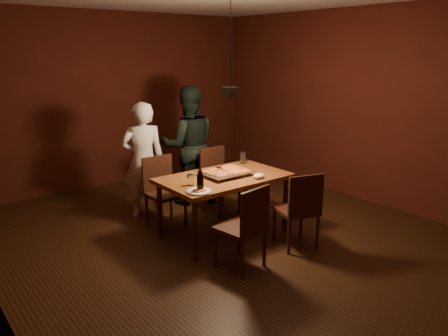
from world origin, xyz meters
TOP-DOWN VIEW (x-y plane):
  - room_shell at (0.00, 0.00)m, footprint 6.00×6.00m
  - dining_table at (0.02, 0.13)m, footprint 1.50×0.90m
  - chair_far_left at (-0.40, 0.88)m, footprint 0.43×0.43m
  - chair_far_right at (0.47, 0.87)m, footprint 0.43×0.43m
  - chair_near_left at (-0.34, -0.69)m, footprint 0.48×0.48m
  - chair_near_right at (0.46, -0.69)m, footprint 0.53×0.53m
  - pizza_tray at (0.05, 0.15)m, footprint 0.55×0.45m
  - pizza_meat at (-0.07, 0.16)m, footprint 0.27×0.39m
  - pizza_cheese at (0.17, 0.14)m, footprint 0.28×0.42m
  - spatula at (0.04, 0.16)m, footprint 0.12×0.25m
  - beer_bottle_a at (-0.52, -0.14)m, footprint 0.06×0.06m
  - beer_bottle_b at (-0.52, -0.15)m, footprint 0.06×0.06m
  - water_glass_left at (-0.49, 0.08)m, footprint 0.08×0.08m
  - water_glass_right at (0.58, 0.45)m, footprint 0.07×0.07m
  - plate_slice at (-0.56, -0.18)m, footprint 0.26×0.26m
  - napkin at (0.28, -0.19)m, footprint 0.14×0.11m
  - diner_white at (-0.43, 1.30)m, footprint 0.66×0.54m
  - diner_dark at (0.36, 1.41)m, footprint 1.03×0.94m
  - pendant_lamp at (0.00, 0.00)m, footprint 0.18×0.18m

SIDE VIEW (x-z plane):
  - chair_far_left at x=-0.40m, z-range 0.29..0.78m
  - chair_far_right at x=0.47m, z-range 0.29..0.78m
  - chair_near_left at x=-0.34m, z-range 0.29..0.78m
  - chair_near_right at x=0.46m, z-range 0.29..0.78m
  - dining_table at x=0.02m, z-range 0.30..1.05m
  - plate_slice at x=-0.56m, z-range 0.75..0.77m
  - pizza_tray at x=0.05m, z-range 0.75..0.80m
  - diner_white at x=-0.43m, z-range 0.00..1.56m
  - napkin at x=0.28m, z-range 0.75..0.81m
  - pizza_meat at x=-0.07m, z-range 0.80..0.82m
  - pizza_cheese at x=0.17m, z-range 0.80..0.82m
  - water_glass_left at x=-0.49m, z-range 0.75..0.87m
  - spatula at x=0.04m, z-range 0.79..0.83m
  - water_glass_right at x=0.58m, z-range 0.75..0.90m
  - diner_dark at x=0.36m, z-range 0.00..1.71m
  - beer_bottle_a at x=-0.52m, z-range 0.75..0.98m
  - beer_bottle_b at x=-0.52m, z-range 0.75..0.99m
  - room_shell at x=0.00m, z-range -1.60..4.40m
  - pendant_lamp at x=0.00m, z-range 1.21..2.31m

